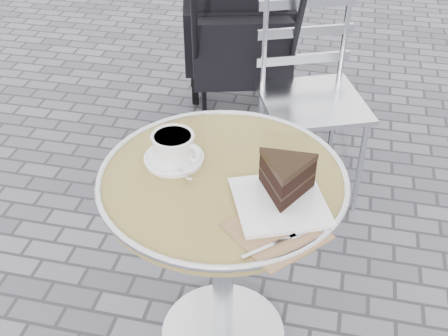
% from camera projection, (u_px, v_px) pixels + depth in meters
% --- Properties ---
extents(ground, '(80.00, 80.00, 0.00)m').
position_uv_depth(ground, '(223.00, 336.00, 2.03)').
color(ground, slate).
rests_on(ground, ground).
extents(cafe_table, '(0.72, 0.72, 0.74)m').
position_uv_depth(cafe_table, '(223.00, 220.00, 1.69)').
color(cafe_table, silver).
rests_on(cafe_table, ground).
extents(cappuccino_set, '(0.18, 0.19, 0.09)m').
position_uv_depth(cappuccino_set, '(174.00, 150.00, 1.63)').
color(cappuccino_set, white).
rests_on(cappuccino_set, cafe_table).
extents(cake_plate_set, '(0.31, 0.41, 0.13)m').
position_uv_depth(cake_plate_set, '(284.00, 183.00, 1.47)').
color(cake_plate_set, '#8D684D').
rests_on(cake_plate_set, cafe_table).
extents(bistro_chair, '(0.55, 0.55, 0.94)m').
position_uv_depth(bistro_chair, '(308.00, 71.00, 2.43)').
color(bistro_chair, silver).
rests_on(bistro_chair, ground).
extents(baby_stroller, '(0.75, 1.17, 1.12)m').
position_uv_depth(baby_stroller, '(238.00, 39.00, 2.88)').
color(baby_stroller, black).
rests_on(baby_stroller, ground).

